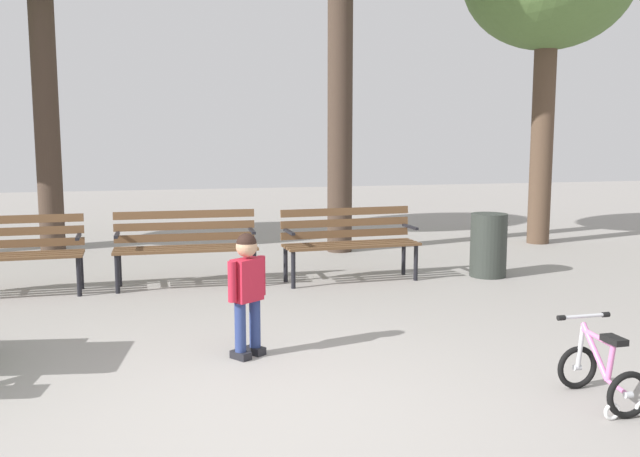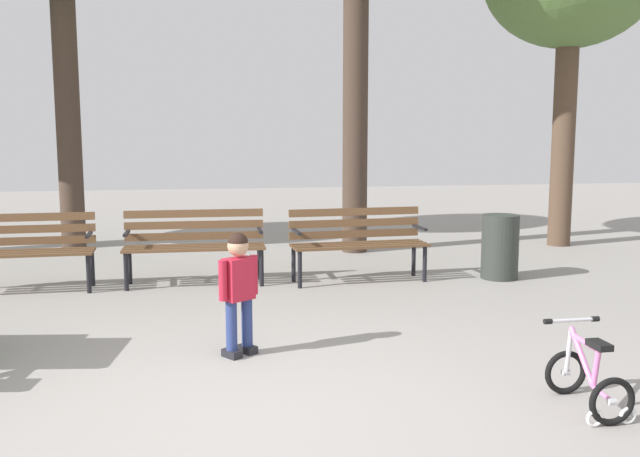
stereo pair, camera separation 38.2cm
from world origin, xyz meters
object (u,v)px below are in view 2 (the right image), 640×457
Objects in this scene: kids_bicycle at (588,379)px; park_bench_left at (195,240)px; park_bench_far_left at (19,246)px; trash_bin at (500,247)px; child_standing at (239,285)px; park_bench_right at (358,238)px.

park_bench_left is at bearing 119.88° from kids_bicycle.
park_bench_far_left is 5.52m from trash_bin.
park_bench_far_left is 2.09× the size of trash_bin.
trash_bin is at bearing 36.08° from child_standing.
park_bench_far_left is at bearing 136.01° from kids_bicycle.
park_bench_left is at bearing 174.45° from trash_bin.
park_bench_far_left is 1.65× the size of child_standing.
park_bench_left reaches higher than trash_bin.
kids_bicycle is at bearing -82.53° from park_bench_right.
child_standing is at bearing -83.13° from park_bench_left.
park_bench_far_left reaches higher than kids_bicycle.
kids_bicycle is at bearing -35.34° from child_standing.
child_standing is (-1.56, -2.57, 0.06)m from park_bench_right.
park_bench_left is at bearing 1.25° from park_bench_far_left.
trash_bin is (1.18, 3.87, 0.18)m from kids_bicycle.
park_bench_far_left is 1.00× the size of park_bench_left.
park_bench_far_left is at bearing 176.80° from trash_bin.
park_bench_left is 1.90m from park_bench_right.
park_bench_right is at bearing 58.73° from child_standing.
park_bench_right is at bearing 97.47° from kids_bicycle.
kids_bicycle is (2.10, -1.49, -0.37)m from child_standing.
kids_bicycle is (4.33, -4.18, -0.31)m from park_bench_far_left.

